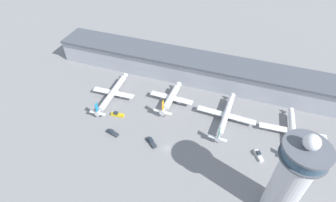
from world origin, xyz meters
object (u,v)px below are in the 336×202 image
at_px(service_truck_fuel, 259,155).
at_px(control_tower, 291,179).
at_px(service_truck_catering, 117,115).
at_px(service_truck_baggage, 112,133).
at_px(airplane_gate_bravo, 171,98).
at_px(airplane_gate_delta, 293,132).
at_px(service_truck_water, 151,142).
at_px(airplane_gate_alpha, 113,93).
at_px(airplane_gate_charlie, 226,115).

bearing_deg(service_truck_fuel, control_tower, -70.11).
xyz_separation_m(service_truck_catering, service_truck_baggage, (4.51, -15.00, -0.10)).
distance_m(airplane_gate_bravo, airplane_gate_delta, 78.69).
xyz_separation_m(airplane_gate_delta, service_truck_water, (-78.01, -33.59, -2.62)).
bearing_deg(airplane_gate_alpha, service_truck_catering, -54.05).
relative_size(service_truck_catering, service_truck_fuel, 1.12).
distance_m(airplane_gate_charlie, service_truck_fuel, 32.05).
distance_m(service_truck_fuel, service_truck_baggage, 86.90).
relative_size(airplane_gate_alpha, service_truck_fuel, 5.71).
xyz_separation_m(control_tower, airplane_gate_alpha, (-111.53, 45.43, -20.93)).
bearing_deg(service_truck_water, airplane_gate_bravo, 90.87).
height_order(control_tower, service_truck_water, control_tower).
xyz_separation_m(airplane_gate_charlie, service_truck_water, (-37.64, -33.46, -3.08)).
height_order(airplane_gate_charlie, service_truck_fuel, airplane_gate_charlie).
relative_size(control_tower, airplane_gate_charlie, 1.22).
bearing_deg(control_tower, airplane_gate_delta, 81.56).
height_order(service_truck_fuel, service_truck_baggage, service_truck_fuel).
relative_size(control_tower, service_truck_water, 6.52).
height_order(airplane_gate_bravo, service_truck_fuel, airplane_gate_bravo).
relative_size(service_truck_catering, service_truck_baggage, 1.02).
height_order(airplane_gate_charlie, service_truck_water, airplane_gate_charlie).
relative_size(service_truck_baggage, service_truck_water, 1.06).
bearing_deg(airplane_gate_charlie, service_truck_catering, -163.89).
xyz_separation_m(airplane_gate_alpha, service_truck_fuel, (101.53, -17.81, -3.18)).
bearing_deg(airplane_gate_bravo, service_truck_fuel, -23.18).
relative_size(airplane_gate_charlie, service_truck_fuel, 5.55).
height_order(control_tower, airplane_gate_alpha, control_tower).
bearing_deg(airplane_gate_alpha, airplane_gate_charlie, 3.15).
bearing_deg(airplane_gate_charlie, service_truck_water, -138.37).
bearing_deg(service_truck_fuel, airplane_gate_delta, 52.00).
bearing_deg(airplane_gate_bravo, airplane_gate_delta, -2.87).
bearing_deg(service_truck_water, control_tower, -13.00).
xyz_separation_m(control_tower, airplane_gate_bravo, (-71.18, 53.83, -20.55)).
relative_size(service_truck_catering, service_truck_water, 1.08).
bearing_deg(service_truck_catering, control_tower, -16.75).
xyz_separation_m(airplane_gate_bravo, airplane_gate_charlie, (38.22, -4.07, -0.44)).
bearing_deg(airplane_gate_alpha, service_truck_fuel, -9.95).
distance_m(airplane_gate_bravo, service_truck_fuel, 66.65).
distance_m(service_truck_baggage, service_truck_water, 25.43).
height_order(airplane_gate_alpha, airplane_gate_bravo, airplane_gate_bravo).
bearing_deg(control_tower, airplane_gate_bravo, 142.90).
bearing_deg(service_truck_baggage, airplane_gate_charlie, 28.70).
xyz_separation_m(service_truck_fuel, service_truck_water, (-60.61, -11.32, 0.04)).
xyz_separation_m(service_truck_baggage, service_truck_water, (25.40, 1.06, 0.17)).
distance_m(airplane_gate_alpha, service_truck_baggage, 34.10).
relative_size(airplane_gate_delta, service_truck_fuel, 5.23).
relative_size(airplane_gate_bravo, airplane_gate_delta, 0.79).
distance_m(airplane_gate_delta, service_truck_water, 84.97).
relative_size(airplane_gate_alpha, service_truck_baggage, 5.19).
relative_size(airplane_gate_delta, service_truck_baggage, 4.76).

